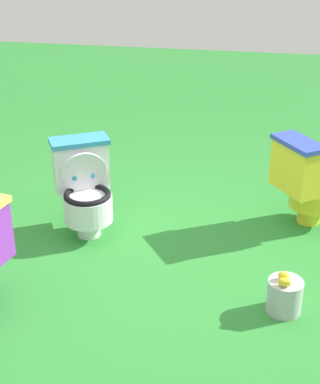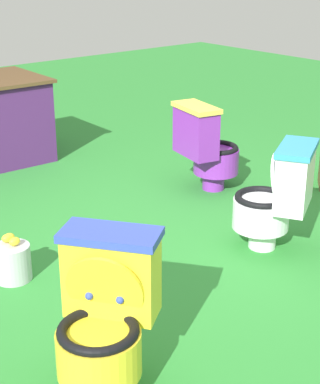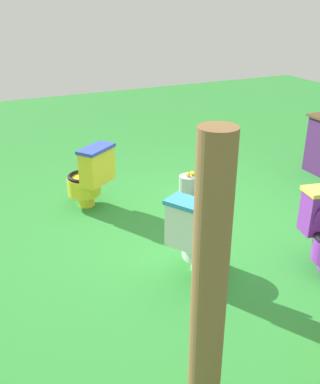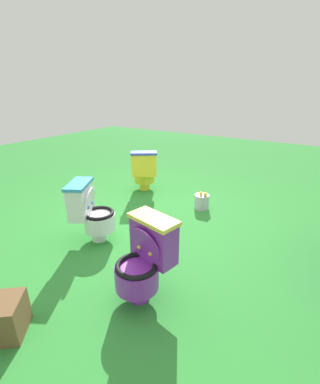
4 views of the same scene
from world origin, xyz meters
name	(u,v)px [view 1 (image 1 of 4)]	position (x,y,z in m)	size (l,w,h in m)	color
ground	(155,268)	(0.00, 0.00, 0.00)	(14.00, 14.00, 0.00)	#2D8433
toilet_yellow	(306,181)	(-1.02, -0.85, 0.37)	(0.63, 0.61, 0.73)	yellow
toilet_white	(85,187)	(0.63, -0.42, 0.37)	(0.59, 0.63, 0.73)	white
lemon_bucket	(284,295)	(-0.88, 0.31, 0.12)	(0.22, 0.22, 0.28)	#B7B7BF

